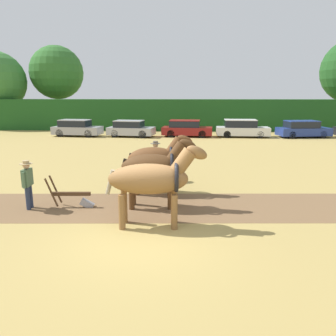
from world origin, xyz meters
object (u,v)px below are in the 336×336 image
object	(u,v)px
plow	(75,198)
parked_car_center	(242,129)
draft_horse_trail_left	(156,160)
tree_center_left	(57,73)
farmer_at_plow	(28,181)
parked_car_center_left	(186,129)
parked_car_left	(131,129)
parked_car_center_right	(303,129)
draft_horse_lead_left	(152,179)
farmer_beside_team	(156,157)
draft_horse_lead_right	(154,167)
parked_car_far_left	(77,128)

from	to	relation	value
plow	parked_car_center	distance (m)	20.56
draft_horse_trail_left	plow	size ratio (longest dim) A/B	1.67
tree_center_left	draft_horse_trail_left	xyz separation A→B (m)	(13.68, -26.43, -4.78)
farmer_at_plow	parked_car_center_left	size ratio (longest dim) A/B	0.36
parked_car_left	parked_car_center	xyz separation A→B (m)	(9.73, 0.28, 0.03)
parked_car_center_right	parked_car_left	bearing A→B (deg)	172.91
draft_horse_lead_left	draft_horse_trail_left	size ratio (longest dim) A/B	1.12
farmer_beside_team	draft_horse_lead_right	bearing A→B (deg)	-112.09
plow	parked_car_far_left	bearing A→B (deg)	104.94
farmer_at_plow	draft_horse_lead_left	bearing A→B (deg)	-19.48
plow	parked_car_center	world-z (taller)	parked_car_center
tree_center_left	draft_horse_lead_right	bearing A→B (deg)	-63.83
parked_car_far_left	plow	bearing A→B (deg)	-65.62
plow	parked_car_far_left	world-z (taller)	parked_car_far_left
tree_center_left	parked_car_left	distance (m)	14.98
tree_center_left	draft_horse_lead_left	xyz separation A→B (m)	(13.86, -29.62, -4.70)
parked_car_center_left	tree_center_left	bearing A→B (deg)	152.70
farmer_at_plow	parked_car_center_right	bearing A→B (deg)	48.04
draft_horse_trail_left	parked_car_center	world-z (taller)	draft_horse_trail_left
tree_center_left	draft_horse_lead_left	distance (m)	33.04
plow	parked_car_center_left	distance (m)	19.08
draft_horse_lead_right	parked_car_left	distance (m)	18.65
parked_car_center	parked_car_center_right	xyz separation A→B (m)	(5.23, 0.03, -0.03)
farmer_beside_team	parked_car_center_right	xyz separation A→B (m)	(11.46, 15.09, -0.30)
tree_center_left	draft_horse_lead_right	distance (m)	31.58
farmer_beside_team	parked_car_center_left	size ratio (longest dim) A/B	0.38
draft_horse_lead_right	draft_horse_trail_left	size ratio (longest dim) A/B	1.01
parked_car_center_right	plow	bearing A→B (deg)	-134.74
tree_center_left	parked_car_left	size ratio (longest dim) A/B	2.15
tree_center_left	draft_horse_trail_left	bearing A→B (deg)	-62.63
parked_car_center_left	farmer_beside_team	bearing A→B (deg)	-90.20
parked_car_left	parked_car_center_left	bearing A→B (deg)	11.89
farmer_at_plow	parked_car_center_right	world-z (taller)	farmer_at_plow
plow	farmer_beside_team	xyz separation A→B (m)	(2.36, 3.61, 0.68)
plow	farmer_beside_team	world-z (taller)	farmer_beside_team
draft_horse_trail_left	parked_car_left	world-z (taller)	draft_horse_trail_left
parked_car_center_right	draft_horse_lead_left	bearing A→B (deg)	-127.12
parked_car_far_left	parked_car_left	xyz separation A→B (m)	(4.85, -0.13, -0.02)
farmer_at_plow	farmer_beside_team	size ratio (longest dim) A/B	0.94
farmer_beside_team	parked_car_center_left	world-z (taller)	farmer_beside_team
farmer_beside_team	plow	bearing A→B (deg)	-149.70
draft_horse_lead_left	draft_horse_trail_left	world-z (taller)	draft_horse_lead_left
parked_car_center	tree_center_left	bearing A→B (deg)	156.83
farmer_beside_team	parked_car_left	distance (m)	15.19
tree_center_left	farmer_at_plow	bearing A→B (deg)	-71.13
farmer_at_plow	farmer_beside_team	distance (m)	5.41
parked_car_center_right	tree_center_left	bearing A→B (deg)	150.96
plow	draft_horse_lead_right	bearing A→B (deg)	-0.00
parked_car_far_left	draft_horse_lead_left	bearing A→B (deg)	-59.99
farmer_at_plow	parked_car_far_left	size ratio (longest dim) A/B	0.36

